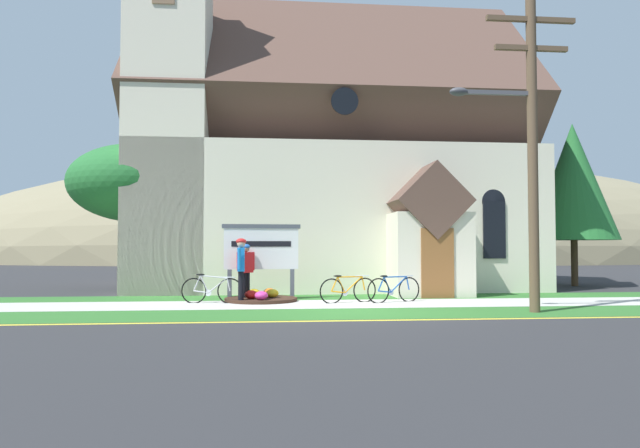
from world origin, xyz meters
TOP-DOWN VIEW (x-y plane):
  - ground at (0.00, 4.00)m, footprint 140.00×140.00m
  - sidewalk_slab at (0.34, 1.75)m, footprint 32.00×2.25m
  - grass_verge at (0.34, -0.45)m, footprint 32.00×2.17m
  - church_lawn at (0.34, 3.82)m, footprint 24.00×1.88m
  - curb_paint_stripe at (0.34, -1.69)m, footprint 28.00×0.16m
  - church_building at (-0.01, 9.16)m, footprint 14.78×11.12m
  - church_sign at (-2.33, 3.22)m, footprint 2.29×0.27m
  - flower_bed at (-2.33, 2.71)m, footprint 2.05×2.05m
  - bicycle_yellow at (-3.67, 2.28)m, footprint 1.70×0.34m
  - bicycle_silver at (0.05, 2.07)m, footprint 1.64×0.53m
  - bicycle_black at (1.32, 2.05)m, footprint 1.62×0.67m
  - cyclist_in_yellow_jersey at (-2.88, 2.18)m, footprint 0.29×0.78m
  - cyclist_in_green_jersey at (-2.77, 2.91)m, footprint 0.49×0.52m
  - utility_pole at (4.00, -0.58)m, footprint 3.12×0.28m
  - roadside_conifer at (9.88, 7.86)m, footprint 3.34×3.34m
  - yard_deciduous_tree at (-6.73, 7.02)m, footprint 4.68×4.68m
  - distant_hill at (9.24, 55.40)m, footprint 100.43×51.80m

SIDE VIEW (x-z plane):
  - ground at x=0.00m, z-range 0.00..0.00m
  - distant_hill at x=9.24m, z-range -11.92..11.92m
  - curb_paint_stripe at x=0.34m, z-range 0.00..0.01m
  - grass_verge at x=0.34m, z-range 0.00..0.01m
  - church_lawn at x=0.34m, z-range 0.00..0.01m
  - sidewalk_slab at x=0.34m, z-range 0.00..0.01m
  - flower_bed at x=-2.33m, z-range -0.07..0.27m
  - bicycle_silver at x=0.05m, z-range -0.03..0.76m
  - bicycle_black at x=1.32m, z-range -0.02..0.76m
  - bicycle_yellow at x=-3.67m, z-range -0.04..0.78m
  - cyclist_in_green_jersey at x=-2.77m, z-range 0.13..1.75m
  - cyclist_in_yellow_jersey at x=-2.88m, z-range 0.17..1.94m
  - church_sign at x=-2.33m, z-range 0.37..2.56m
  - yard_deciduous_tree at x=-6.73m, z-range 1.19..6.32m
  - roadside_conifer at x=9.88m, z-range 0.89..7.32m
  - utility_pole at x=4.00m, z-range 0.42..8.02m
  - church_building at x=-0.01m, z-range -1.80..11.33m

